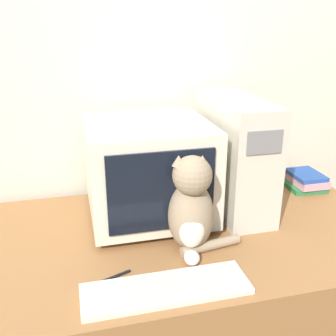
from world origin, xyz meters
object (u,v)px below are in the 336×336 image
at_px(computer_tower, 234,155).
at_px(book_stack, 305,181).
at_px(pen, 108,279).
at_px(crt_monitor, 148,170).
at_px(cat, 192,208).
at_px(keyboard, 166,289).

distance_m(computer_tower, book_stack, 0.46).
xyz_separation_m(book_stack, pen, (-0.96, -0.47, -0.03)).
relative_size(computer_tower, book_stack, 2.55).
bearing_deg(crt_monitor, pen, -118.39).
bearing_deg(crt_monitor, computer_tower, 1.12).
xyz_separation_m(crt_monitor, computer_tower, (0.35, 0.01, 0.03)).
relative_size(computer_tower, cat, 1.38).
relative_size(computer_tower, pen, 3.35).
bearing_deg(book_stack, pen, -153.79).
relative_size(crt_monitor, pen, 3.18).
xyz_separation_m(crt_monitor, keyboard, (-0.05, -0.47, -0.19)).
xyz_separation_m(crt_monitor, pen, (-0.20, -0.37, -0.19)).
relative_size(crt_monitor, keyboard, 0.93).
height_order(book_stack, pen, book_stack).
distance_m(cat, book_stack, 0.77).
bearing_deg(computer_tower, crt_monitor, -178.88).
bearing_deg(book_stack, cat, -151.12).
height_order(computer_tower, pen, computer_tower).
relative_size(computer_tower, keyboard, 0.98).
distance_m(cat, pen, 0.34).
distance_m(crt_monitor, computer_tower, 0.35).
bearing_deg(pen, computer_tower, 34.43).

